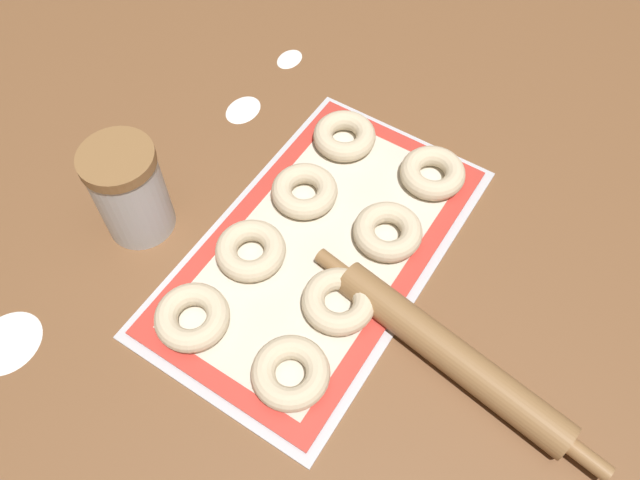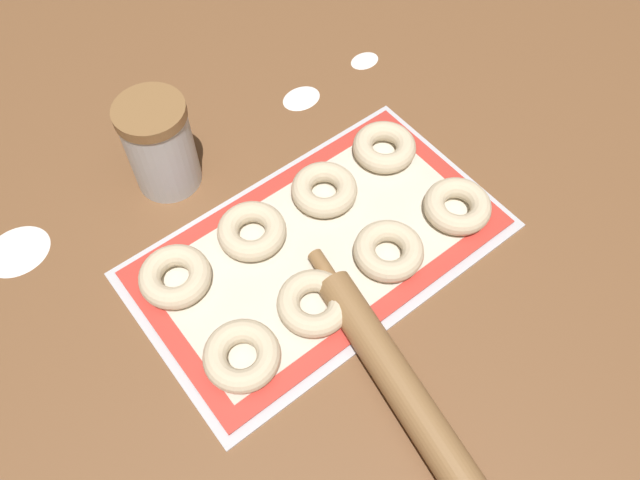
{
  "view_description": "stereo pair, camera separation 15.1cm",
  "coord_description": "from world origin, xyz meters",
  "px_view_note": "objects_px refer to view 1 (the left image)",
  "views": [
    {
      "loc": [
        -0.38,
        -0.23,
        0.74
      ],
      "look_at": [
        0.01,
        0.02,
        0.03
      ],
      "focal_mm": 35.0,
      "sensor_mm": 36.0,
      "label": 1
    },
    {
      "loc": [
        -0.27,
        -0.34,
        0.74
      ],
      "look_at": [
        0.01,
        0.02,
        0.03
      ],
      "focal_mm": 35.0,
      "sensor_mm": 36.0,
      "label": 2
    }
  ],
  "objects_px": {
    "baking_tray": "(320,249)",
    "flour_canister": "(130,191)",
    "bagel_front_mid_right": "(388,232)",
    "bagel_back_far_left": "(192,317)",
    "bagel_front_far_right": "(433,173)",
    "rolling_pin": "(450,354)",
    "bagel_front_mid_left": "(339,301)",
    "bagel_back_mid_right": "(304,191)",
    "bagel_back_far_right": "(344,136)",
    "bagel_front_far_left": "(291,373)",
    "bagel_back_mid_left": "(251,250)"
  },
  "relations": [
    {
      "from": "bagel_front_far_left",
      "to": "rolling_pin",
      "type": "height_order",
      "value": "rolling_pin"
    },
    {
      "from": "bagel_front_mid_right",
      "to": "bagel_back_mid_right",
      "type": "relative_size",
      "value": 1.0
    },
    {
      "from": "bagel_front_far_left",
      "to": "rolling_pin",
      "type": "distance_m",
      "value": 0.2
    },
    {
      "from": "bagel_back_far_left",
      "to": "bagel_back_mid_left",
      "type": "relative_size",
      "value": 1.0
    },
    {
      "from": "bagel_front_mid_right",
      "to": "bagel_back_far_right",
      "type": "height_order",
      "value": "same"
    },
    {
      "from": "bagel_front_far_right",
      "to": "baking_tray",
      "type": "bearing_deg",
      "value": 158.14
    },
    {
      "from": "bagel_back_far_left",
      "to": "bagel_back_far_right",
      "type": "bearing_deg",
      "value": -0.29
    },
    {
      "from": "bagel_front_far_left",
      "to": "bagel_front_mid_left",
      "type": "distance_m",
      "value": 0.11
    },
    {
      "from": "bagel_front_far_left",
      "to": "flour_canister",
      "type": "xyz_separation_m",
      "value": [
        0.08,
        0.31,
        0.05
      ]
    },
    {
      "from": "bagel_back_far_left",
      "to": "bagel_back_mid_left",
      "type": "height_order",
      "value": "same"
    },
    {
      "from": "bagel_front_mid_right",
      "to": "bagel_back_far_right",
      "type": "distance_m",
      "value": 0.18
    },
    {
      "from": "bagel_back_mid_left",
      "to": "bagel_back_far_right",
      "type": "relative_size",
      "value": 1.0
    },
    {
      "from": "bagel_front_mid_right",
      "to": "bagel_back_far_left",
      "type": "relative_size",
      "value": 1.0
    },
    {
      "from": "bagel_front_mid_left",
      "to": "bagel_back_far_left",
      "type": "bearing_deg",
      "value": 129.72
    },
    {
      "from": "bagel_back_mid_left",
      "to": "bagel_back_far_right",
      "type": "distance_m",
      "value": 0.24
    },
    {
      "from": "bagel_front_far_left",
      "to": "flour_canister",
      "type": "height_order",
      "value": "flour_canister"
    },
    {
      "from": "rolling_pin",
      "to": "bagel_back_far_left",
      "type": "bearing_deg",
      "value": 114.23
    },
    {
      "from": "bagel_front_mid_left",
      "to": "bagel_back_far_right",
      "type": "bearing_deg",
      "value": 30.04
    },
    {
      "from": "bagel_front_mid_right",
      "to": "bagel_back_far_left",
      "type": "distance_m",
      "value": 0.28
    },
    {
      "from": "bagel_front_far_left",
      "to": "bagel_back_far_left",
      "type": "distance_m",
      "value": 0.15
    },
    {
      "from": "baking_tray",
      "to": "bagel_back_far_right",
      "type": "bearing_deg",
      "value": 21.61
    },
    {
      "from": "bagel_front_far_right",
      "to": "rolling_pin",
      "type": "height_order",
      "value": "rolling_pin"
    },
    {
      "from": "bagel_front_mid_right",
      "to": "bagel_back_far_left",
      "type": "bearing_deg",
      "value": 149.77
    },
    {
      "from": "flour_canister",
      "to": "rolling_pin",
      "type": "distance_m",
      "value": 0.47
    },
    {
      "from": "bagel_back_far_right",
      "to": "bagel_front_far_right",
      "type": "bearing_deg",
      "value": -86.77
    },
    {
      "from": "baking_tray",
      "to": "bagel_front_far_right",
      "type": "relative_size",
      "value": 5.33
    },
    {
      "from": "bagel_back_far_left",
      "to": "rolling_pin",
      "type": "xyz_separation_m",
      "value": [
        0.13,
        -0.29,
        -0.0
      ]
    },
    {
      "from": "bagel_front_mid_right",
      "to": "bagel_front_far_right",
      "type": "distance_m",
      "value": 0.13
    },
    {
      "from": "bagel_front_mid_left",
      "to": "rolling_pin",
      "type": "distance_m",
      "value": 0.15
    },
    {
      "from": "baking_tray",
      "to": "bagel_back_mid_left",
      "type": "distance_m",
      "value": 0.1
    },
    {
      "from": "bagel_front_far_right",
      "to": "bagel_back_far_right",
      "type": "relative_size",
      "value": 1.0
    },
    {
      "from": "bagel_back_mid_right",
      "to": "rolling_pin",
      "type": "distance_m",
      "value": 0.31
    },
    {
      "from": "bagel_front_far_right",
      "to": "rolling_pin",
      "type": "bearing_deg",
      "value": -148.37
    },
    {
      "from": "rolling_pin",
      "to": "bagel_back_far_right",
      "type": "bearing_deg",
      "value": 51.81
    },
    {
      "from": "bagel_back_far_left",
      "to": "bagel_front_far_right",
      "type": "bearing_deg",
      "value": -21.7
    },
    {
      "from": "bagel_front_mid_left",
      "to": "bagel_back_far_left",
      "type": "xyz_separation_m",
      "value": [
        -0.12,
        0.14,
        0.0
      ]
    },
    {
      "from": "bagel_front_far_left",
      "to": "rolling_pin",
      "type": "xyz_separation_m",
      "value": [
        0.13,
        -0.15,
        -0.0
      ]
    },
    {
      "from": "baking_tray",
      "to": "bagel_front_mid_left",
      "type": "relative_size",
      "value": 5.33
    },
    {
      "from": "bagel_back_far_right",
      "to": "flour_canister",
      "type": "height_order",
      "value": "flour_canister"
    },
    {
      "from": "bagel_back_mid_right",
      "to": "bagel_front_mid_left",
      "type": "bearing_deg",
      "value": -132.57
    },
    {
      "from": "bagel_back_far_left",
      "to": "flour_canister",
      "type": "bearing_deg",
      "value": 62.63
    },
    {
      "from": "bagel_back_mid_left",
      "to": "rolling_pin",
      "type": "relative_size",
      "value": 0.23
    },
    {
      "from": "bagel_front_far_left",
      "to": "bagel_back_mid_right",
      "type": "height_order",
      "value": "same"
    },
    {
      "from": "bagel_front_mid_left",
      "to": "bagel_back_far_right",
      "type": "xyz_separation_m",
      "value": [
        0.24,
        0.14,
        0.0
      ]
    },
    {
      "from": "bagel_front_far_left",
      "to": "bagel_back_far_left",
      "type": "relative_size",
      "value": 1.0
    },
    {
      "from": "bagel_front_mid_left",
      "to": "bagel_back_mid_right",
      "type": "bearing_deg",
      "value": 47.43
    },
    {
      "from": "bagel_back_mid_right",
      "to": "bagel_front_mid_right",
      "type": "bearing_deg",
      "value": -88.38
    },
    {
      "from": "baking_tray",
      "to": "flour_canister",
      "type": "distance_m",
      "value": 0.27
    },
    {
      "from": "baking_tray",
      "to": "bagel_back_far_right",
      "type": "xyz_separation_m",
      "value": [
        0.18,
        0.07,
        0.02
      ]
    },
    {
      "from": "bagel_front_mid_right",
      "to": "bagel_back_mid_right",
      "type": "distance_m",
      "value": 0.13
    }
  ]
}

